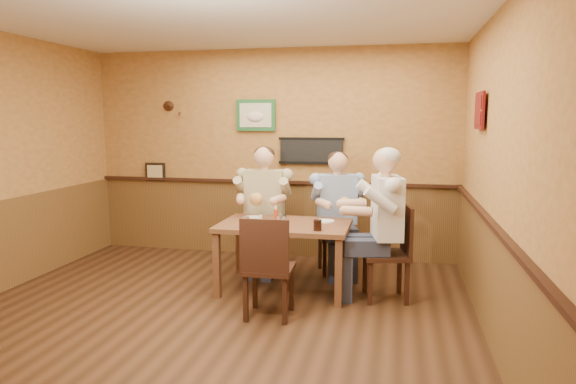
# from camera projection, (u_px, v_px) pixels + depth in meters

# --- Properties ---
(room) EXTENTS (5.02, 5.03, 2.81)m
(room) POSITION_uv_depth(u_px,v_px,m) (223.00, 139.00, 4.66)
(room) COLOR #311C0E
(room) RESTS_ON ground
(dining_table) EXTENTS (1.40, 0.90, 0.75)m
(dining_table) POSITION_uv_depth(u_px,v_px,m) (284.00, 231.00, 5.57)
(dining_table) COLOR brown
(dining_table) RESTS_ON ground
(chair_back_left) EXTENTS (0.47, 0.47, 0.97)m
(chair_back_left) POSITION_uv_depth(u_px,v_px,m) (265.00, 232.00, 6.33)
(chair_back_left) COLOR #331A10
(chair_back_left) RESTS_ON ground
(chair_back_right) EXTENTS (0.54, 0.54, 0.93)m
(chair_back_right) POSITION_uv_depth(u_px,v_px,m) (337.00, 235.00, 6.24)
(chair_back_right) COLOR #331A10
(chair_back_right) RESTS_ON ground
(chair_right_end) EXTENTS (0.54, 0.54, 1.00)m
(chair_right_end) POSITION_uv_depth(u_px,v_px,m) (386.00, 253.00, 5.31)
(chair_right_end) COLOR #331A10
(chair_right_end) RESTS_ON ground
(chair_near_side) EXTENTS (0.47, 0.47, 0.98)m
(chair_near_side) POSITION_uv_depth(u_px,v_px,m) (269.00, 266.00, 4.85)
(chair_near_side) COLOR #331A10
(chair_near_side) RESTS_ON ground
(diner_tan_shirt) EXTENTS (0.67, 0.67, 1.38)m
(diner_tan_shirt) POSITION_uv_depth(u_px,v_px,m) (265.00, 216.00, 6.30)
(diner_tan_shirt) COLOR tan
(diner_tan_shirt) RESTS_ON ground
(diner_blue_polo) EXTENTS (0.77, 0.77, 1.33)m
(diner_blue_polo) POSITION_uv_depth(u_px,v_px,m) (337.00, 219.00, 6.22)
(diner_blue_polo) COLOR #829BC3
(diner_blue_polo) RESTS_ON ground
(diner_white_elder) EXTENTS (0.78, 0.78, 1.42)m
(diner_white_elder) POSITION_uv_depth(u_px,v_px,m) (386.00, 232.00, 5.28)
(diner_white_elder) COLOR silver
(diner_white_elder) RESTS_ON ground
(water_glass_left) EXTENTS (0.09, 0.09, 0.12)m
(water_glass_left) POSITION_uv_depth(u_px,v_px,m) (246.00, 223.00, 5.30)
(water_glass_left) COLOR silver
(water_glass_left) RESTS_ON dining_table
(water_glass_mid) EXTENTS (0.10, 0.10, 0.13)m
(water_glass_mid) POSITION_uv_depth(u_px,v_px,m) (281.00, 222.00, 5.28)
(water_glass_mid) COLOR white
(water_glass_mid) RESTS_ON dining_table
(cola_tumbler) EXTENTS (0.09, 0.09, 0.11)m
(cola_tumbler) POSITION_uv_depth(u_px,v_px,m) (318.00, 225.00, 5.18)
(cola_tumbler) COLOR black
(cola_tumbler) RESTS_ON dining_table
(hot_sauce_bottle) EXTENTS (0.05, 0.05, 0.17)m
(hot_sauce_bottle) POSITION_uv_depth(u_px,v_px,m) (276.00, 215.00, 5.55)
(hot_sauce_bottle) COLOR red
(hot_sauce_bottle) RESTS_ON dining_table
(salt_shaker) EXTENTS (0.04, 0.04, 0.08)m
(salt_shaker) POSITION_uv_depth(u_px,v_px,m) (261.00, 219.00, 5.59)
(salt_shaker) COLOR white
(salt_shaker) RESTS_ON dining_table
(pepper_shaker) EXTENTS (0.04, 0.04, 0.09)m
(pepper_shaker) POSITION_uv_depth(u_px,v_px,m) (285.00, 219.00, 5.55)
(pepper_shaker) COLOR black
(pepper_shaker) RESTS_ON dining_table
(plate_far_left) EXTENTS (0.21, 0.21, 0.01)m
(plate_far_left) POSITION_uv_depth(u_px,v_px,m) (253.00, 218.00, 5.83)
(plate_far_left) COLOR silver
(plate_far_left) RESTS_ON dining_table
(plate_far_right) EXTENTS (0.26, 0.26, 0.01)m
(plate_far_right) POSITION_uv_depth(u_px,v_px,m) (325.00, 221.00, 5.64)
(plate_far_right) COLOR silver
(plate_far_right) RESTS_ON dining_table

